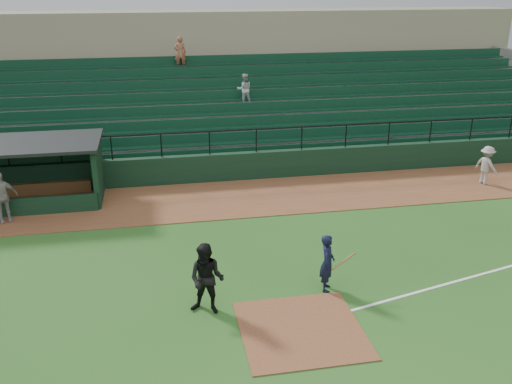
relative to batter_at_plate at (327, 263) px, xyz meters
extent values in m
plane|color=#26571C|center=(-1.20, -0.75, -0.84)|extent=(90.00, 90.00, 0.00)
cube|color=brown|center=(-1.20, 7.25, -0.82)|extent=(40.00, 4.00, 0.03)
cube|color=brown|center=(-1.20, -1.75, -0.82)|extent=(3.00, 3.00, 0.03)
cube|color=black|center=(-1.20, 9.45, -0.24)|extent=(36.00, 0.35, 1.20)
cylinder|color=black|center=(-1.20, 9.45, 1.36)|extent=(36.00, 0.06, 0.06)
cube|color=slate|center=(-1.20, 14.35, 0.96)|extent=(36.00, 9.00, 3.60)
cube|color=#0E3622|center=(-1.20, 13.85, 1.41)|extent=(34.56, 8.00, 4.05)
cube|color=gray|center=(-1.20, 20.85, 2.36)|extent=(38.00, 3.00, 6.40)
cube|color=slate|center=(-1.20, 18.85, 2.86)|extent=(36.00, 2.00, 0.20)
imported|color=#B4B4B4|center=(0.09, 14.15, 2.18)|extent=(0.74, 0.58, 1.53)
imported|color=#9E553A|center=(-2.82, 17.15, 3.63)|extent=(0.63, 0.41, 1.73)
cube|color=black|center=(-6.70, 8.35, 0.31)|extent=(0.20, 2.60, 2.30)
imported|color=black|center=(0.00, 0.00, 0.00)|extent=(0.57, 0.70, 1.67)
cylinder|color=olive|center=(0.40, -0.20, 0.11)|extent=(0.79, 0.34, 0.35)
imported|color=black|center=(-3.38, -0.50, 0.13)|extent=(1.15, 1.04, 1.94)
imported|color=#A49F99|center=(9.13, 6.91, 0.01)|extent=(0.93, 1.20, 1.64)
imported|color=#99948F|center=(-9.90, 6.55, 0.13)|extent=(1.18, 0.81, 1.86)
camera|label=1|loc=(-4.46, -12.94, 7.33)|focal=38.93mm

